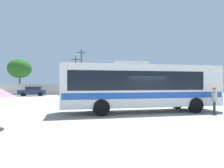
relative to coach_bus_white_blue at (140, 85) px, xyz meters
The scene contains 10 objects.
ground_plane 9.54m from the coach_bus_white_blue, 89.81° to the left, with size 300.00×300.00×0.00m, color gray.
perimeter_wall 24.54m from the coach_bus_white_blue, 89.93° to the left, with size 80.00×0.30×1.96m, color beige.
coach_bus_white_blue is the anchor object (origin of this frame).
attendant_by_bus_door 5.00m from the coach_bus_white_blue, 26.36° to the right, with size 0.49×0.49×1.75m.
parked_car_leftmost_dark_blue 23.64m from the coach_bus_white_blue, 114.02° to the left, with size 4.26×2.11×1.53m.
parked_car_second_red 21.49m from the coach_bus_white_blue, 98.64° to the left, with size 4.43×2.20×1.45m.
utility_pole_near 26.50m from the coach_bus_white_blue, 92.70° to the left, with size 1.80×0.24×8.65m.
utility_pole_far 26.94m from the coach_bus_white_blue, 94.96° to the left, with size 1.77×0.56×7.29m.
roadside_tree_left 33.28m from the coach_bus_white_blue, 113.22° to the left, with size 4.60×4.60×7.00m.
roadside_tree_midleft 28.79m from the coach_bus_white_blue, 89.81° to the left, with size 3.82×3.82×5.72m.
Camera 1 is at (-5.66, -12.80, 2.03)m, focal length 32.56 mm.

